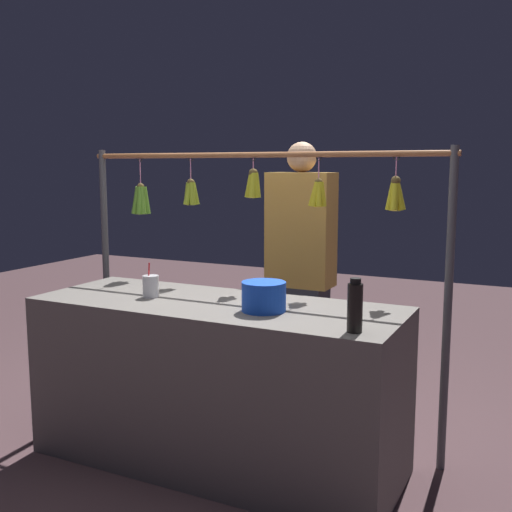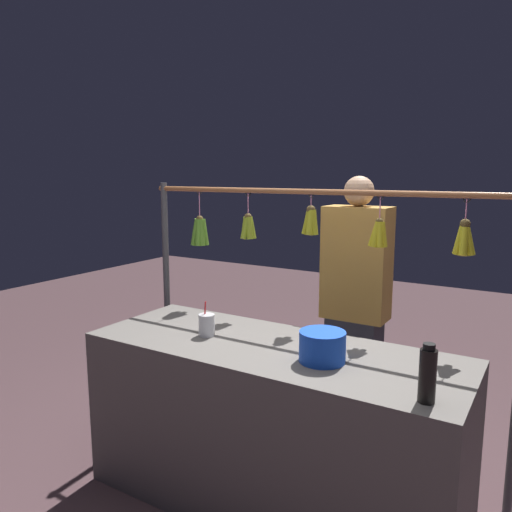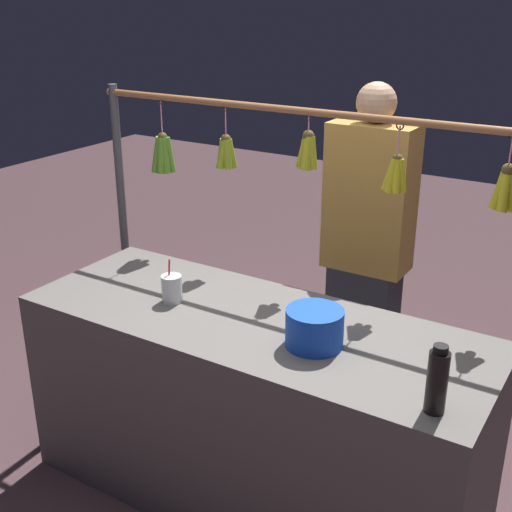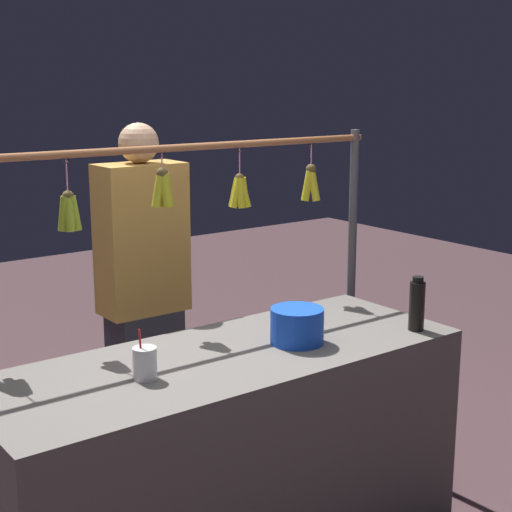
% 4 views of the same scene
% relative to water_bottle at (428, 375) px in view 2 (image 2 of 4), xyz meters
% --- Properties ---
extents(ground_plane, '(12.00, 12.00, 0.00)m').
position_rel_water_bottle_xyz_m(ground_plane, '(0.84, -0.24, -1.01)').
color(ground_plane, '#4D363A').
extents(market_counter, '(1.99, 0.74, 0.90)m').
position_rel_water_bottle_xyz_m(market_counter, '(0.84, -0.24, -0.56)').
color(market_counter, '#66605B').
rests_on(market_counter, ground).
extents(display_rack, '(2.31, 0.13, 1.72)m').
position_rel_water_bottle_xyz_m(display_rack, '(0.88, -0.70, 0.21)').
color(display_rack, '#4C4C51').
rests_on(display_rack, ground).
extents(water_bottle, '(0.07, 0.07, 0.24)m').
position_rel_water_bottle_xyz_m(water_bottle, '(0.00, 0.00, 0.00)').
color(water_bottle, black).
rests_on(water_bottle, market_counter).
extents(blue_bucket, '(0.22, 0.22, 0.15)m').
position_rel_water_bottle_xyz_m(blue_bucket, '(0.53, -0.18, -0.04)').
color(blue_bucket, blue).
rests_on(blue_bucket, market_counter).
extents(drink_cup, '(0.09, 0.09, 0.19)m').
position_rel_water_bottle_xyz_m(drink_cup, '(1.23, -0.20, -0.05)').
color(drink_cup, silver).
rests_on(drink_cup, market_counter).
extents(vendor_person, '(0.42, 0.23, 1.77)m').
position_rel_water_bottle_xyz_m(vendor_person, '(0.72, -1.14, -0.14)').
color(vendor_person, '#2D2D38').
rests_on(vendor_person, ground).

